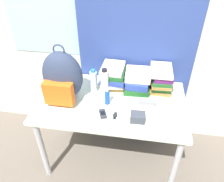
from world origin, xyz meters
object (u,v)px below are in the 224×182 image
Objects in this scene: book_stack_left at (114,76)px; book_stack_center at (137,80)px; cell_phone at (103,114)px; sports_bottle at (105,83)px; backpack at (62,77)px; wristwatch at (115,115)px; water_bottle at (94,81)px; book_stack_right at (161,79)px; camera_pouch at (138,117)px; sunscreen_bottle at (107,97)px; sunglasses_case at (147,102)px.

book_stack_center is (0.21, 0.00, -0.02)m from book_stack_left.
book_stack_center is 2.53× the size of cell_phone.
book_stack_center is 0.31m from sports_bottle.
backpack is 6.08× the size of wristwatch.
water_bottle is 0.87× the size of sports_bottle.
water_bottle is at bearing -169.04° from book_stack_right.
cell_phone is at bearing 175.22° from camera_pouch.
book_stack_right is at bearing 10.96° from water_bottle.
wristwatch is (0.46, -0.16, -0.20)m from backpack.
cell_phone is (-0.44, -0.41, -0.10)m from book_stack_right.
sports_bottle is 0.14m from sunscreen_bottle.
book_stack_center reaches higher than camera_pouch.
backpack is 0.28m from water_bottle.
water_bottle reaches higher than camera_pouch.
sunglasses_case reaches higher than cell_phone.
water_bottle is at bearing 133.21° from sunscreen_bottle.
book_stack_left reaches higher than wristwatch.
book_stack_right is 0.26m from sunglasses_case.
book_stack_right is at bearing 68.24° from camera_pouch.
book_stack_right is 1.75× the size of sunscreen_bottle.
sunglasses_case is at bearing -66.21° from book_stack_center.
backpack reaches higher than book_stack_center.
cell_phone is 0.73× the size of sunglasses_case.
sunglasses_case is at bearing 7.90° from sunscreen_bottle.
wristwatch is at bearing -51.73° from water_bottle.
sunglasses_case is (0.47, -0.11, -0.09)m from water_bottle.
sunscreen_bottle is at bearing -148.19° from book_stack_right.
book_stack_right is 0.61m from cell_phone.
camera_pouch is (0.63, -0.19, -0.17)m from backpack.
book_stack_left is at bearing 86.51° from cell_phone.
backpack reaches higher than camera_pouch.
sports_bottle is 0.29m from cell_phone.
backpack reaches higher than sunscreen_bottle.
backpack reaches higher than wristwatch.
water_bottle is 1.44× the size of sunscreen_bottle.
sunglasses_case is (0.10, -0.22, -0.06)m from book_stack_center.
camera_pouch is at bearing -16.41° from backpack.
wristwatch is (0.09, -0.14, -0.07)m from sunscreen_bottle.
camera_pouch is at bearing -31.85° from sunscreen_bottle.
sunscreen_bottle is (0.04, -0.13, -0.05)m from sports_bottle.
book_stack_left reaches higher than sunscreen_bottle.
backpack is 1.93× the size of sports_bottle.
book_stack_left is at bearing 144.84° from sunglasses_case.
sunglasses_case is (0.31, -0.22, -0.08)m from book_stack_left.
wristwatch is (0.07, -0.40, -0.10)m from book_stack_left.
sports_bottle is at bearing -163.47° from book_stack_right.
book_stack_center is 1.86× the size of sunscreen_bottle.
sunglasses_case is at bearing -12.49° from sports_bottle.
sunscreen_bottle reaches higher than wristwatch.
sunscreen_bottle is at bearing -130.79° from book_stack_center.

